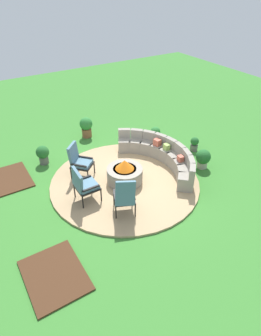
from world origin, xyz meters
TOP-DOWN VIEW (x-y plane):
  - ground_plane at (0.00, 0.00)m, footprint 24.00×24.00m
  - patio_circle at (0.00, 0.00)m, footprint 4.41×4.41m
  - mulch_bed_left at (-1.99, -2.91)m, footprint 1.49×1.17m
  - mulch_bed_right at (1.99, -2.91)m, footprint 1.49×1.17m
  - fire_pit at (0.00, 0.00)m, footprint 1.05×1.05m
  - curved_stone_bench at (-0.21, 1.50)m, footprint 3.35×1.39m
  - lounge_chair_front_left at (-0.95, -1.01)m, footprint 0.78×0.79m
  - lounge_chair_front_right at (0.18, -1.37)m, footprint 0.61×0.58m
  - lounge_chair_back_left at (1.19, -0.71)m, footprint 0.74×0.72m
  - potted_plant_0 at (-1.47, 2.17)m, footprint 0.35×0.35m
  - potted_plant_1 at (-2.30, -1.70)m, footprint 0.42×0.42m
  - potted_plant_2 at (0.61, 2.52)m, footprint 0.47×0.47m
  - potted_plant_3 at (-3.25, 0.28)m, footprint 0.48×0.48m
  - potted_plant_4 at (-0.33, 3.03)m, footprint 0.29×0.29m

SIDE VIEW (x-z plane):
  - ground_plane at x=0.00m, z-range 0.00..0.00m
  - mulch_bed_left at x=-1.99m, z-range 0.00..0.04m
  - mulch_bed_right at x=1.99m, z-range 0.00..0.04m
  - patio_circle at x=0.00m, z-range 0.00..0.06m
  - potted_plant_4 at x=-0.33m, z-range 0.01..0.52m
  - fire_pit at x=0.00m, z-range -0.02..0.70m
  - potted_plant_2 at x=0.61m, z-range 0.03..0.66m
  - potted_plant_0 at x=-1.47m, z-range 0.03..0.67m
  - potted_plant_1 at x=-2.30m, z-range 0.04..0.67m
  - curved_stone_bench at x=-0.21m, z-range -0.02..0.74m
  - potted_plant_3 at x=-3.25m, z-range 0.04..0.81m
  - lounge_chair_front_right at x=0.18m, z-range 0.07..1.14m
  - lounge_chair_front_left at x=-0.95m, z-range 0.07..1.15m
  - lounge_chair_back_left at x=1.19m, z-range 0.07..1.18m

